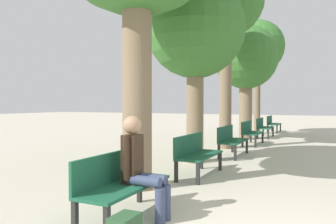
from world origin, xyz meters
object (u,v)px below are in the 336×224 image
(bench_row_4, at_px, (263,126))
(tree_row_2, at_px, (226,3))
(tree_row_4, at_px, (257,48))
(bench_row_1, at_px, (196,152))
(tree_row_3, at_px, (246,59))
(person_seated, at_px, (140,164))
(bench_row_3, at_px, (250,131))
(bench_row_2, at_px, (230,139))
(bench_row_0, at_px, (120,181))
(bench_row_5, at_px, (272,123))
(tree_row_1, at_px, (195,31))

(bench_row_4, xyz_separation_m, tree_row_2, (-0.56, -4.06, 4.27))
(tree_row_4, bearing_deg, bench_row_1, -86.75)
(tree_row_2, relative_size, tree_row_3, 1.30)
(bench_row_1, bearing_deg, person_seated, -84.86)
(bench_row_3, bearing_deg, bench_row_2, -90.00)
(bench_row_0, bearing_deg, tree_row_2, 94.57)
(bench_row_1, height_order, bench_row_3, same)
(bench_row_5, relative_size, tree_row_4, 0.27)
(bench_row_2, bearing_deg, tree_row_3, 97.02)
(tree_row_1, height_order, tree_row_3, tree_row_3)
(bench_row_1, distance_m, bench_row_5, 11.04)
(bench_row_1, height_order, tree_row_1, tree_row_1)
(bench_row_0, distance_m, tree_row_2, 8.21)
(tree_row_2, bearing_deg, bench_row_2, -69.15)
(bench_row_1, distance_m, bench_row_2, 2.76)
(bench_row_2, distance_m, person_seated, 5.42)
(tree_row_3, bearing_deg, tree_row_2, -90.00)
(bench_row_4, bearing_deg, bench_row_3, -90.00)
(bench_row_5, xyz_separation_m, tree_row_2, (-0.56, -6.82, 4.27))
(bench_row_3, height_order, tree_row_1, tree_row_1)
(bench_row_4, bearing_deg, tree_row_2, -97.83)
(bench_row_1, bearing_deg, tree_row_1, 111.38)
(bench_row_0, bearing_deg, tree_row_1, 97.59)
(bench_row_0, bearing_deg, person_seated, 25.52)
(bench_row_1, relative_size, tree_row_2, 0.25)
(person_seated, bearing_deg, bench_row_1, 95.14)
(bench_row_2, height_order, person_seated, person_seated)
(bench_row_4, bearing_deg, bench_row_1, -90.00)
(tree_row_4, bearing_deg, bench_row_4, -70.22)
(bench_row_0, bearing_deg, tree_row_4, 92.54)
(bench_row_1, xyz_separation_m, bench_row_5, (0.00, 11.04, 0.00))
(bench_row_2, bearing_deg, bench_row_4, 90.00)
(bench_row_3, bearing_deg, bench_row_4, 90.00)
(tree_row_1, relative_size, tree_row_3, 0.98)
(tree_row_1, bearing_deg, bench_row_0, -82.41)
(bench_row_0, xyz_separation_m, tree_row_4, (-0.56, 12.59, 3.67))
(bench_row_2, height_order, tree_row_2, tree_row_2)
(tree_row_1, xyz_separation_m, tree_row_2, (0.00, 2.80, 1.47))
(bench_row_3, bearing_deg, tree_row_4, 97.37)
(bench_row_3, relative_size, tree_row_1, 0.33)
(tree_row_2, distance_m, tree_row_4, 5.64)
(bench_row_3, relative_size, person_seated, 1.14)
(bench_row_3, height_order, tree_row_2, tree_row_2)
(tree_row_1, bearing_deg, bench_row_4, 85.35)
(bench_row_2, relative_size, bench_row_3, 1.00)
(bench_row_5, relative_size, tree_row_1, 0.33)
(person_seated, bearing_deg, bench_row_2, 92.52)
(bench_row_5, relative_size, tree_row_3, 0.32)
(bench_row_5, height_order, person_seated, person_seated)
(bench_row_4, distance_m, tree_row_4, 4.02)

